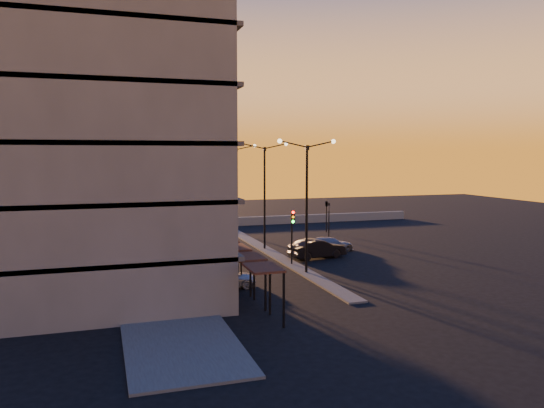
{
  "coord_description": "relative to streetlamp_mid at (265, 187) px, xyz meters",
  "views": [
    {
      "loc": [
        -13.73,
        -34.39,
        8.47
      ],
      "look_at": [
        -0.32,
        6.89,
        4.36
      ],
      "focal_mm": 35.0,
      "sensor_mm": 36.0,
      "label": 1
    }
  ],
  "objects": [
    {
      "name": "streetlamp_mid",
      "position": [
        0.0,
        0.0,
        0.0
      ],
      "size": [
        4.32,
        0.32,
        9.51
      ],
      "color": "black",
      "rests_on": "ground"
    },
    {
      "name": "ground",
      "position": [
        0.0,
        -10.0,
        -5.59
      ],
      "size": [
        120.0,
        120.0,
        0.0
      ],
      "primitive_type": "plane",
      "color": "black",
      "rests_on": "ground"
    },
    {
      "name": "streetlamp_near",
      "position": [
        0.0,
        -10.0,
        0.0
      ],
      "size": [
        4.32,
        0.32,
        9.51
      ],
      "color": "black",
      "rests_on": "ground"
    },
    {
      "name": "car_wagon",
      "position": [
        5.12,
        -2.63,
        -4.95
      ],
      "size": [
        4.65,
        2.45,
        1.28
      ],
      "primitive_type": "imported",
      "rotation": [
        0.0,
        0.0,
        1.72
      ],
      "color": "gray",
      "rests_on": "ground"
    },
    {
      "name": "signal_east_a",
      "position": [
        8.0,
        4.0,
        -3.66
      ],
      "size": [
        0.13,
        0.16,
        3.6
      ],
      "color": "black",
      "rests_on": "ground"
    },
    {
      "name": "car_sedan",
      "position": [
        2.93,
        -5.03,
        -4.81
      ],
      "size": [
        4.99,
        2.51,
        1.57
      ],
      "primitive_type": "imported",
      "rotation": [
        0.0,
        0.0,
        1.75
      ],
      "color": "black",
      "rests_on": "ground"
    },
    {
      "name": "parapet",
      "position": [
        2.0,
        16.0,
        -5.09
      ],
      "size": [
        44.0,
        0.5,
        1.0
      ],
      "primitive_type": "cube",
      "color": "slate",
      "rests_on": "ground"
    },
    {
      "name": "traffic_light_main",
      "position": [
        0.0,
        -7.13,
        -2.7
      ],
      "size": [
        0.28,
        0.44,
        4.25
      ],
      "color": "black",
      "rests_on": "ground"
    },
    {
      "name": "building",
      "position": [
        -14.0,
        -9.97,
        6.32
      ],
      "size": [
        14.35,
        17.08,
        25.0
      ],
      "color": "#68635B",
      "rests_on": "ground"
    },
    {
      "name": "median",
      "position": [
        0.0,
        0.0,
        -5.53
      ],
      "size": [
        1.2,
        36.0,
        0.12
      ],
      "primitive_type": "cube",
      "color": "#474745",
      "rests_on": "ground"
    },
    {
      "name": "streetlamp_far",
      "position": [
        0.0,
        10.0,
        0.0
      ],
      "size": [
        4.32,
        0.32,
        9.51
      ],
      "color": "black",
      "rests_on": "ground"
    },
    {
      "name": "sidewalk_west",
      "position": [
        -10.5,
        -6.0,
        -5.53
      ],
      "size": [
        5.0,
        40.0,
        0.12
      ],
      "primitive_type": "cube",
      "color": "#474745",
      "rests_on": "ground"
    },
    {
      "name": "signal_east_b",
      "position": [
        9.5,
        8.0,
        -2.49
      ],
      "size": [
        0.42,
        1.99,
        3.6
      ],
      "color": "black",
      "rests_on": "ground"
    },
    {
      "name": "car_hatchback",
      "position": [
        -6.5,
        -12.16,
        -4.89
      ],
      "size": [
        4.19,
        1.79,
        1.41
      ],
      "primitive_type": "imported",
      "rotation": [
        0.0,
        0.0,
        1.54
      ],
      "color": "#B6B8BE",
      "rests_on": "ground"
    }
  ]
}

